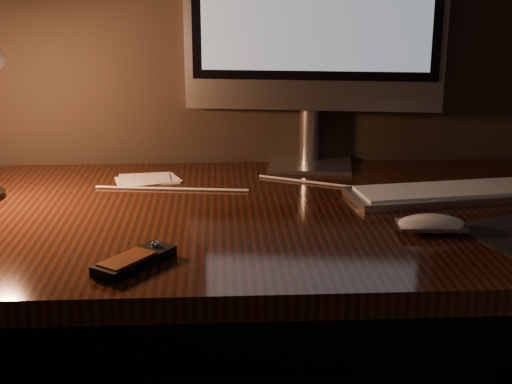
{
  "coord_description": "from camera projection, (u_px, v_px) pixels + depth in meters",
  "views": [
    {
      "loc": [
        -0.06,
        0.59,
        1.16
      ],
      "look_at": [
        -0.0,
        1.73,
        0.82
      ],
      "focal_mm": 50.0,
      "sensor_mm": 36.0,
      "label": 1
    }
  ],
  "objects": [
    {
      "name": "desk",
      "position": [
        251.0,
        261.0,
        1.43
      ],
      "size": [
        1.6,
        0.75,
        0.75
      ],
      "color": "#33160B",
      "rests_on": "ground"
    },
    {
      "name": "monitor",
      "position": [
        314.0,
        8.0,
        1.55
      ],
      "size": [
        0.57,
        0.19,
        0.6
      ],
      "rotation": [
        0.0,
        0.0,
        -0.16
      ],
      "color": "silver",
      "rests_on": "desk"
    },
    {
      "name": "keyboard",
      "position": [
        469.0,
        191.0,
        1.42
      ],
      "size": [
        0.5,
        0.2,
        0.02
      ],
      "primitive_type": "cube",
      "rotation": [
        0.0,
        0.0,
        0.14
      ],
      "color": "silver",
      "rests_on": "desk"
    },
    {
      "name": "mouse",
      "position": [
        431.0,
        226.0,
        1.21
      ],
      "size": [
        0.12,
        0.07,
        0.02
      ],
      "primitive_type": "ellipsoid",
      "rotation": [
        0.0,
        0.0,
        -0.07
      ],
      "color": "white",
      "rests_on": "desk"
    },
    {
      "name": "media_remote",
      "position": [
        135.0,
        260.0,
        1.06
      ],
      "size": [
        0.12,
        0.14,
        0.03
      ],
      "rotation": [
        0.0,
        0.0,
        0.93
      ],
      "color": "black",
      "rests_on": "desk"
    },
    {
      "name": "papers",
      "position": [
        147.0,
        179.0,
        1.53
      ],
      "size": [
        0.15,
        0.11,
        0.01
      ],
      "primitive_type": "cube",
      "rotation": [
        0.0,
        0.0,
        0.23
      ],
      "color": "white",
      "rests_on": "desk"
    },
    {
      "name": "cable",
      "position": [
        249.0,
        188.0,
        1.47
      ],
      "size": [
        0.58,
        0.21,
        0.01
      ],
      "primitive_type": "cylinder",
      "rotation": [
        0.0,
        1.57,
        -0.35
      ],
      "color": "white",
      "rests_on": "desk"
    }
  ]
}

